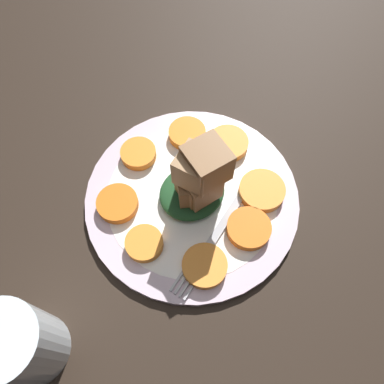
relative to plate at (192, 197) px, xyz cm
name	(u,v)px	position (x,y,z in cm)	size (l,w,h in cm)	color
table_slab	(192,202)	(0.00, 0.00, -1.52)	(120.00, 120.00, 2.00)	black
plate	(192,197)	(0.00, 0.00, 0.00)	(29.79, 29.79, 1.05)	silver
carrot_slice_0	(228,143)	(9.21, 3.46, 1.22)	(6.00, 6.00, 1.28)	orange
carrot_slice_1	(187,134)	(5.43, 8.49, 1.22)	(5.56, 5.56, 1.28)	orange
carrot_slice_2	(138,154)	(-2.39, 9.86, 1.22)	(5.18, 5.18, 1.28)	orange
carrot_slice_3	(118,203)	(-9.05, 4.80, 1.22)	(5.64, 5.64, 1.28)	orange
carrot_slice_4	(144,243)	(-9.28, -2.14, 1.22)	(4.92, 4.92, 1.28)	orange
carrot_slice_5	(205,266)	(-4.84, -9.14, 1.22)	(5.73, 5.73, 1.28)	orange
carrot_slice_6	(249,228)	(2.88, -8.62, 1.22)	(5.86, 5.86, 1.28)	orange
carrot_slice_7	(262,191)	(7.99, -5.45, 1.22)	(6.37, 6.37, 1.28)	orange
center_pile	(197,181)	(0.33, -0.66, 5.39)	(9.23, 8.30, 11.39)	#1E4723
fork	(215,237)	(-1.35, -6.78, 0.78)	(18.24, 8.31, 0.40)	#B2B2B7
water_glass	(18,345)	(-26.51, -4.88, 4.71)	(8.18, 8.18, 10.46)	silver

